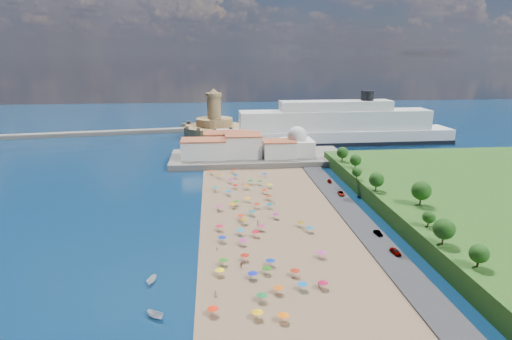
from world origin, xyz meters
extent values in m
plane|color=#071938|center=(0.00, 0.00, 0.00)|extent=(700.00, 700.00, 0.00)
cube|color=#59544C|center=(10.00, 73.00, 1.50)|extent=(90.00, 36.00, 3.00)
cube|color=#59544C|center=(-12.00, 108.00, 1.20)|extent=(18.00, 70.00, 2.40)
cube|color=#59544C|center=(-110.00, 153.00, 1.30)|extent=(199.03, 34.77, 2.60)
cube|color=silver|center=(-18.00, 69.00, 7.50)|extent=(22.00, 14.00, 9.00)
cube|color=silver|center=(2.00, 71.00, 8.50)|extent=(18.00, 16.00, 11.00)
cube|color=silver|center=(20.00, 67.00, 7.00)|extent=(16.00, 12.00, 8.00)
cube|color=silver|center=(-6.00, 83.00, 8.00)|extent=(24.00, 14.00, 10.00)
cube|color=silver|center=(30.00, 71.00, 7.00)|extent=(16.00, 16.00, 8.00)
sphere|color=silver|center=(30.00, 71.00, 13.00)|extent=(10.00, 10.00, 10.00)
cylinder|color=silver|center=(30.00, 71.00, 16.80)|extent=(1.20, 1.20, 1.60)
cylinder|color=#A18750|center=(-12.00, 138.00, 4.00)|extent=(40.00, 40.00, 8.00)
cylinder|color=#A18750|center=(-12.00, 138.00, 10.50)|extent=(24.00, 24.00, 5.00)
cylinder|color=#A18750|center=(-12.00, 138.00, 20.00)|extent=(9.00, 9.00, 14.00)
cylinder|color=#A18750|center=(-12.00, 138.00, 28.20)|extent=(10.40, 10.40, 2.40)
cone|color=#A18750|center=(-12.00, 138.00, 30.90)|extent=(6.00, 6.00, 3.00)
cube|color=black|center=(61.61, 111.65, 1.19)|extent=(147.64, 24.26, 2.37)
cube|color=silver|center=(61.61, 111.65, 4.39)|extent=(146.63, 23.85, 8.78)
cube|color=silver|center=(61.61, 111.65, 14.63)|extent=(117.31, 19.47, 11.70)
cube|color=silver|center=(61.61, 111.65, 23.41)|extent=(68.49, 14.77, 5.85)
cylinder|color=black|center=(81.11, 111.97, 29.26)|extent=(7.80, 7.80, 5.85)
cylinder|color=gray|center=(-7.75, 16.76, 1.25)|extent=(0.07, 0.07, 2.00)
cone|color=#0C58A4|center=(-7.75, 16.76, 2.15)|extent=(2.50, 2.50, 0.60)
cylinder|color=gray|center=(-3.55, 39.79, 1.25)|extent=(0.07, 0.07, 2.00)
cone|color=navy|center=(-3.55, 39.79, 2.15)|extent=(2.50, 2.50, 0.60)
cylinder|color=gray|center=(15.22, -39.00, 1.25)|extent=(0.07, 0.07, 2.00)
cone|color=#C82A94|center=(15.22, -39.00, 2.15)|extent=(2.50, 2.50, 0.60)
cylinder|color=gray|center=(0.37, -66.33, 1.25)|extent=(0.07, 0.07, 2.00)
cone|color=orange|center=(0.37, -66.33, 2.15)|extent=(2.50, 2.50, 0.60)
cylinder|color=gray|center=(7.38, 9.21, 1.25)|extent=(0.07, 0.07, 2.00)
cone|color=#8D370C|center=(7.38, 9.21, 2.15)|extent=(2.50, 2.50, 0.60)
cylinder|color=gray|center=(-10.94, 40.91, 1.25)|extent=(0.07, 0.07, 2.00)
cone|color=#8E620C|center=(-10.94, 40.91, 2.15)|extent=(2.50, 2.50, 0.60)
cylinder|color=gray|center=(-14.35, 47.66, 1.25)|extent=(0.07, 0.07, 2.00)
cone|color=#E93F0A|center=(-14.35, 47.66, 2.15)|extent=(2.50, 2.50, 0.60)
cylinder|color=gray|center=(-12.31, -45.90, 1.25)|extent=(0.07, 0.07, 2.00)
cone|color=yellow|center=(-12.31, -45.90, 2.15)|extent=(2.50, 2.50, 0.60)
cylinder|color=gray|center=(-0.58, -46.27, 1.25)|extent=(0.07, 0.07, 2.00)
cone|color=#246A12|center=(-0.58, -46.27, 2.15)|extent=(2.50, 2.50, 0.60)
cylinder|color=gray|center=(-11.27, -40.60, 1.25)|extent=(0.07, 0.07, 2.00)
cone|color=#2B7B15|center=(-11.27, -40.60, 2.15)|extent=(2.50, 2.50, 0.60)
cylinder|color=gray|center=(-11.91, -17.75, 1.25)|extent=(0.07, 0.07, 2.00)
cone|color=red|center=(-11.91, -17.75, 2.15)|extent=(2.50, 2.50, 0.60)
cylinder|color=gray|center=(6.81, -54.62, 1.25)|extent=(0.07, 0.07, 2.00)
cone|color=#0E67BB|center=(6.81, -54.62, 2.15)|extent=(2.50, 2.50, 0.60)
cylinder|color=gray|center=(9.44, 40.48, 1.25)|extent=(0.07, 0.07, 2.00)
cone|color=#0C35A4|center=(9.44, 40.48, 2.15)|extent=(2.50, 2.50, 0.60)
cylinder|color=gray|center=(0.08, 23.70, 1.25)|extent=(0.07, 0.07, 2.00)
cone|color=#DD630C|center=(0.08, 23.70, 2.15)|extent=(2.50, 2.50, 0.60)
cylinder|color=gray|center=(-1.04, -23.41, 1.25)|extent=(0.07, 0.07, 2.00)
cone|color=red|center=(-1.04, -23.41, 2.15)|extent=(2.50, 2.50, 0.60)
cylinder|color=gray|center=(-6.20, 32.83, 1.25)|extent=(0.07, 0.07, 2.00)
cone|color=#B22688|center=(-6.20, 32.83, 2.15)|extent=(2.50, 2.50, 0.60)
cylinder|color=gray|center=(9.70, 24.43, 1.25)|extent=(0.07, 0.07, 2.00)
cone|color=#D6D10B|center=(9.70, 24.43, 2.15)|extent=(2.50, 2.50, 0.60)
cylinder|color=gray|center=(14.13, -17.27, 1.25)|extent=(0.07, 0.07, 2.00)
cone|color=#8E620C|center=(14.13, -17.27, 2.15)|extent=(2.50, 2.50, 0.60)
cylinder|color=gray|center=(6.27, -48.12, 1.25)|extent=(0.07, 0.07, 2.00)
cone|color=#A9210D|center=(6.27, -48.12, 2.15)|extent=(2.50, 2.50, 0.60)
cylinder|color=gray|center=(-14.09, -62.49, 1.25)|extent=(0.07, 0.07, 2.00)
cone|color=red|center=(-14.09, -62.49, 2.15)|extent=(2.50, 2.50, 0.60)
cylinder|color=gray|center=(-3.18, -58.33, 1.25)|extent=(0.07, 0.07, 2.00)
cone|color=#136D33|center=(-3.18, -58.33, 2.15)|extent=(2.50, 2.50, 0.60)
cylinder|color=gray|center=(6.68, 17.11, 1.25)|extent=(0.07, 0.07, 2.00)
cone|color=red|center=(6.68, 17.11, 2.15)|extent=(2.50, 2.50, 0.60)
cylinder|color=gray|center=(-4.69, -9.54, 1.25)|extent=(0.07, 0.07, 2.00)
cone|color=red|center=(-4.69, -9.54, 2.15)|extent=(2.50, 2.50, 0.60)
cylinder|color=gray|center=(6.08, 29.37, 1.25)|extent=(0.07, 0.07, 2.00)
cone|color=#256A12|center=(6.08, 29.37, 2.15)|extent=(2.50, 2.50, 0.60)
cylinder|color=gray|center=(-5.51, -38.53, 1.25)|extent=(0.07, 0.07, 2.00)
cone|color=#A9180D|center=(-5.51, -38.53, 2.15)|extent=(2.50, 2.50, 0.60)
cylinder|color=gray|center=(2.30, 30.43, 1.25)|extent=(0.07, 0.07, 2.00)
cone|color=#136B32|center=(2.30, 30.43, 2.15)|extent=(2.50, 2.50, 0.60)
cylinder|color=gray|center=(-4.48, 24.53, 1.25)|extent=(0.07, 0.07, 2.00)
cone|color=#AE120D|center=(-4.48, 24.53, 2.15)|extent=(2.50, 2.50, 0.60)
cylinder|color=gray|center=(1.89, 1.34, 1.25)|extent=(0.07, 0.07, 2.00)
cone|color=#9D2A0E|center=(1.89, 1.34, 2.15)|extent=(2.50, 2.50, 0.60)
cylinder|color=gray|center=(-1.07, 8.08, 1.25)|extent=(0.07, 0.07, 2.00)
cone|color=orange|center=(-1.07, 8.08, 2.15)|extent=(2.50, 2.50, 0.60)
cylinder|color=gray|center=(0.95, -42.14, 1.25)|extent=(0.07, 0.07, 2.00)
cone|color=#0D2DA9|center=(0.95, -42.14, 2.15)|extent=(2.50, 2.50, 0.60)
cylinder|color=gray|center=(11.77, -54.53, 1.25)|extent=(0.07, 0.07, 2.00)
cone|color=#AE0D39|center=(11.77, -54.53, 2.15)|extent=(2.50, 2.50, 0.60)
cylinder|color=gray|center=(-5.44, 4.77, 1.25)|extent=(0.07, 0.07, 2.00)
cone|color=#277514|center=(-5.44, 4.77, 2.15)|extent=(2.50, 2.50, 0.60)
cylinder|color=gray|center=(6.39, 0.58, 1.25)|extent=(0.07, 0.07, 2.00)
cone|color=#0D5C77|center=(6.39, 0.58, 2.15)|extent=(2.50, 2.50, 0.60)
cylinder|color=gray|center=(-4.83, -64.75, 1.25)|extent=(0.07, 0.07, 2.00)
cone|color=#FFB50D|center=(-4.83, -64.75, 2.15)|extent=(2.50, 2.50, 0.60)
cylinder|color=gray|center=(15.94, -21.87, 1.25)|extent=(0.07, 0.07, 2.00)
cone|color=#106A9B|center=(15.94, -21.87, 2.15)|extent=(2.50, 2.50, 0.60)
cylinder|color=gray|center=(7.22, -9.39, 1.25)|extent=(0.07, 0.07, 2.00)
cone|color=#9B216E|center=(7.22, -9.39, 2.15)|extent=(2.50, 2.50, 0.60)
cylinder|color=gray|center=(-5.58, -21.50, 1.25)|extent=(0.07, 0.07, 2.00)
cone|color=#117D9E|center=(-5.58, -21.50, 2.15)|extent=(2.50, 2.50, 0.60)
cylinder|color=gray|center=(-11.55, 0.20, 1.25)|extent=(0.07, 0.07, 2.00)
cone|color=#BB2873|center=(-11.55, 0.20, 2.15)|extent=(2.50, 2.50, 0.60)
cylinder|color=gray|center=(-12.62, 22.52, 1.25)|extent=(0.07, 0.07, 2.00)
cone|color=#0D7E70|center=(-12.62, 22.52, 2.15)|extent=(2.50, 2.50, 0.60)
cylinder|color=gray|center=(-6.53, 2.13, 1.25)|extent=(0.07, 0.07, 2.00)
cone|color=orange|center=(-6.53, 2.13, 2.15)|extent=(2.50, 2.50, 0.60)
cylinder|color=gray|center=(-4.32, -48.37, 1.25)|extent=(0.07, 0.07, 2.00)
cone|color=#0E1EBC|center=(-4.32, -48.37, 2.15)|extent=(2.50, 2.50, 0.60)
cylinder|color=gray|center=(0.97, -55.63, 1.25)|extent=(0.07, 0.07, 2.00)
cone|color=#E45C0C|center=(0.97, -55.63, 2.15)|extent=(2.50, 2.50, 0.60)
cylinder|color=gray|center=(-0.58, -5.90, 1.25)|extent=(0.07, 0.07, 2.00)
cone|color=#0D6477|center=(-0.58, -5.90, 2.15)|extent=(2.50, 2.50, 0.60)
cylinder|color=gray|center=(1.17, -19.06, 1.25)|extent=(0.07, 0.07, 2.00)
cone|color=#B32651|center=(1.17, -19.06, 2.15)|extent=(2.50, 2.50, 0.60)
cylinder|color=gray|center=(-3.76, -13.21, 1.25)|extent=(0.07, 0.07, 2.00)
cone|color=#98720D|center=(-3.76, -13.21, 2.15)|extent=(2.50, 2.50, 0.60)
cylinder|color=gray|center=(-5.45, -28.94, 1.25)|extent=(0.07, 0.07, 2.00)
cone|color=#B32684|center=(-5.45, -28.94, 2.15)|extent=(2.50, 2.50, 0.60)
cylinder|color=gray|center=(-4.00, 49.05, 1.25)|extent=(0.07, 0.07, 2.00)
cone|color=maroon|center=(-4.00, 49.05, 2.15)|extent=(2.50, 2.50, 0.60)
cylinder|color=gray|center=(-11.20, -26.38, 1.25)|extent=(0.07, 0.07, 2.00)
cone|color=#0D28AE|center=(-11.20, -26.38, 2.15)|extent=(2.50, 2.50, 0.60)
imported|color=tan|center=(-12.78, -31.30, 1.10)|extent=(0.74, 0.68, 1.70)
imported|color=tan|center=(-13.04, 20.13, 1.19)|extent=(0.73, 1.23, 1.88)
imported|color=tan|center=(8.64, 4.48, 1.07)|extent=(0.57, 0.69, 1.64)
imported|color=tan|center=(-1.43, 28.81, 1.07)|extent=(0.93, 1.00, 1.64)
imported|color=tan|center=(11.09, -53.41, 1.09)|extent=(1.05, 0.85, 1.67)
imported|color=tan|center=(0.56, -14.46, 1.12)|extent=(0.99, 1.00, 1.75)
imported|color=tan|center=(-12.19, -1.49, 1.05)|extent=(0.93, 0.98, 1.60)
imported|color=tan|center=(-13.46, -55.32, 1.13)|extent=(0.91, 0.64, 1.76)
imported|color=tan|center=(-6.76, -42.25, 1.20)|extent=(1.64, 1.63, 1.89)
imported|color=white|center=(-26.20, -62.01, 0.82)|extent=(4.42, 3.68, 1.64)
imported|color=white|center=(-28.88, -47.34, 0.79)|extent=(2.83, 4.38, 1.58)
imported|color=gray|center=(36.00, 11.47, 1.35)|extent=(2.66, 4.91, 1.31)
imported|color=gray|center=(36.00, 28.25, 1.35)|extent=(2.07, 4.02, 1.31)
imported|color=gray|center=(36.00, -39.51, 1.41)|extent=(2.17, 4.35, 1.42)
imported|color=gray|center=(36.00, -26.80, 1.32)|extent=(1.82, 3.91, 1.24)
cylinder|color=#382314|center=(47.24, -58.29, 7.25)|extent=(0.50, 0.50, 2.49)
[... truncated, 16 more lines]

